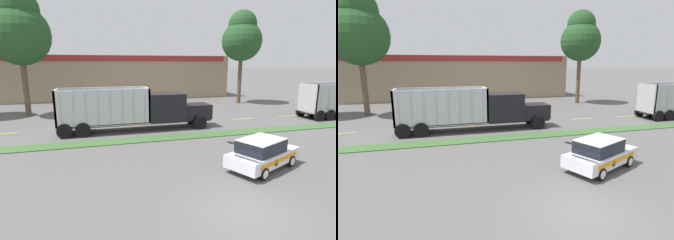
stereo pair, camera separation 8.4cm
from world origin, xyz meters
The scene contains 13 objects.
ground_plane centered at (0.00, 0.00, 0.00)m, with size 600.00×600.00×0.00m, color #5B5959.
grass_verge centered at (0.00, 10.39, 0.03)m, with size 120.00×1.47×0.06m, color #3D6633.
centre_line_2 centered at (-12.54, 15.13, 0.00)m, with size 2.40×0.14×0.01m, color yellow.
centre_line_3 centered at (-7.14, 15.13, 0.00)m, with size 2.40×0.14×0.01m, color yellow.
centre_line_4 centered at (-1.74, 15.13, 0.00)m, with size 2.40×0.14×0.01m, color yellow.
centre_line_5 centered at (3.66, 15.13, 0.00)m, with size 2.40×0.14×0.01m, color yellow.
centre_line_6 centered at (9.06, 15.13, 0.00)m, with size 2.40×0.14×0.01m, color yellow.
centre_line_7 centered at (14.46, 15.13, 0.00)m, with size 2.40×0.14×0.01m, color yellow.
dump_truck_lead centered at (-0.88, 13.43, 1.63)m, with size 12.58×2.60×3.54m.
rally_car centered at (3.14, 3.56, 0.83)m, with size 4.68×3.41×1.66m.
store_building_backdrop centered at (-1.17, 37.82, 3.32)m, with size 34.38×12.10×6.63m.
tree_behind_centre centered at (14.19, 24.89, 8.88)m, with size 5.30×5.30×12.37m.
tree_behind_right centered at (-12.12, 22.70, 8.78)m, with size 5.97×5.97×12.69m.
Camera 1 is at (-5.13, -7.70, 5.42)m, focal length 28.00 mm.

